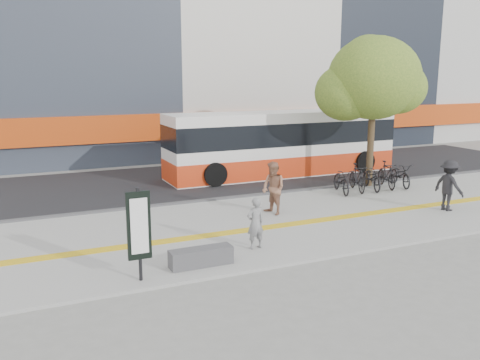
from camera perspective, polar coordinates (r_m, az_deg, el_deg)
name	(u,v)px	position (r m, az deg, el deg)	size (l,w,h in m)	color
ground	(271,241)	(15.22, 3.41, -6.71)	(120.00, 120.00, 0.00)	slate
sidewalk	(249,226)	(16.48, 0.98, -5.09)	(40.00, 7.00, 0.08)	slate
tactile_strip	(256,229)	(16.04, 1.75, -5.40)	(40.00, 0.45, 0.01)	#BF9316
street	(177,182)	(23.28, -6.95, -0.20)	(40.00, 8.00, 0.06)	black
curb	(209,201)	(19.58, -3.42, -2.29)	(40.00, 0.25, 0.14)	#3E3D40
bench	(201,257)	(13.08, -4.31, -8.44)	(1.60, 0.45, 0.45)	#3E3D40
signboard	(139,227)	(12.04, -11.07, -5.11)	(0.55, 0.10, 2.20)	black
street_tree	(372,80)	(22.44, 14.30, 10.63)	(4.40, 3.80, 6.31)	#352618
bus	(283,145)	(24.56, 4.72, 3.86)	(11.19, 2.65, 2.98)	silver
bicycle_row	(372,177)	(21.97, 14.34, 0.31)	(4.22, 2.00, 1.10)	black
seated_woman	(255,223)	(14.13, 1.70, -4.77)	(0.52, 0.34, 1.44)	black
pedestrian_tan	(273,188)	(17.52, 3.69, -0.92)	(0.88, 0.68, 1.80)	#94654D
pedestrian_dark	(449,185)	(19.41, 22.02, -0.54)	(1.15, 0.66, 1.78)	black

